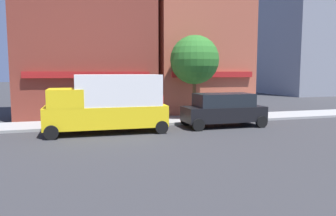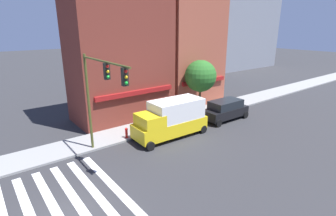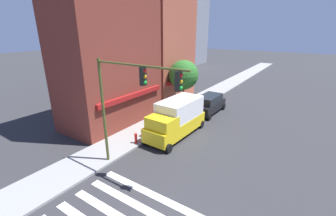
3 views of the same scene
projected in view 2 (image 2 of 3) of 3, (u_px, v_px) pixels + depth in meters
The scene contains 8 objects.
sidewalk_left at pixel (37, 157), 18.08m from camera, with size 120.00×3.00×0.15m.
storefront_row at pixel (152, 43), 26.27m from camera, with size 16.72×5.30×14.68m.
traffic_signal at pixel (100, 87), 16.22m from camera, with size 0.32×6.19×6.95m.
box_truck_yellow at pixel (171, 118), 21.13m from camera, with size 6.26×2.42×3.04m.
suv_black at pixel (225, 109), 25.16m from camera, with size 4.72×2.12×1.94m.
pedestrian_red_jacket at pixel (184, 109), 25.20m from camera, with size 0.32×0.32×1.77m.
fire_hydrant at pixel (126, 132), 20.84m from camera, with size 0.24×0.24×0.84m.
street_tree at pixel (200, 76), 25.97m from camera, with size 3.16×3.16×5.39m.
Camera 2 is at (-2.71, -10.91, 8.71)m, focal length 28.00 mm.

